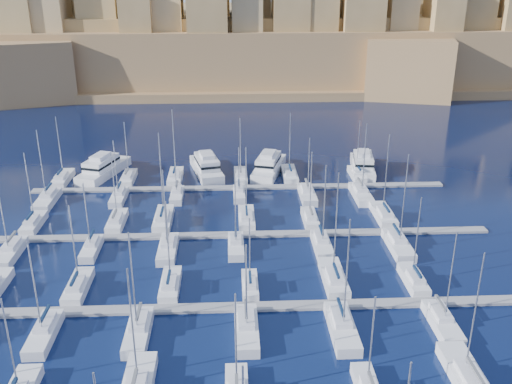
{
  "coord_description": "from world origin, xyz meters",
  "views": [
    {
      "loc": [
        -1.77,
        -76.88,
        42.62
      ],
      "look_at": [
        2.1,
        6.0,
        9.53
      ],
      "focal_mm": 40.0,
      "sensor_mm": 36.0,
      "label": 1
    }
  ],
  "objects_px": {
    "motor_yacht_a": "(103,168)",
    "motor_yacht_b": "(207,166)",
    "motor_yacht_d": "(363,165)",
    "motor_yacht_c": "(269,165)"
  },
  "relations": [
    {
      "from": "motor_yacht_a",
      "to": "motor_yacht_c",
      "type": "xyz_separation_m",
      "value": [
        36.09,
        -0.11,
        0.0
      ]
    },
    {
      "from": "motor_yacht_a",
      "to": "motor_yacht_d",
      "type": "relative_size",
      "value": 1.07
    },
    {
      "from": "motor_yacht_b",
      "to": "motor_yacht_d",
      "type": "height_order",
      "value": "same"
    },
    {
      "from": "motor_yacht_c",
      "to": "motor_yacht_d",
      "type": "distance_m",
      "value": 20.77
    },
    {
      "from": "motor_yacht_c",
      "to": "motor_yacht_d",
      "type": "bearing_deg",
      "value": -0.96
    },
    {
      "from": "motor_yacht_d",
      "to": "motor_yacht_c",
      "type": "bearing_deg",
      "value": 179.04
    },
    {
      "from": "motor_yacht_a",
      "to": "motor_yacht_b",
      "type": "distance_m",
      "value": 22.49
    },
    {
      "from": "motor_yacht_a",
      "to": "motor_yacht_c",
      "type": "distance_m",
      "value": 36.09
    },
    {
      "from": "motor_yacht_b",
      "to": "motor_yacht_d",
      "type": "bearing_deg",
      "value": -0.52
    },
    {
      "from": "motor_yacht_a",
      "to": "motor_yacht_c",
      "type": "height_order",
      "value": "same"
    }
  ]
}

